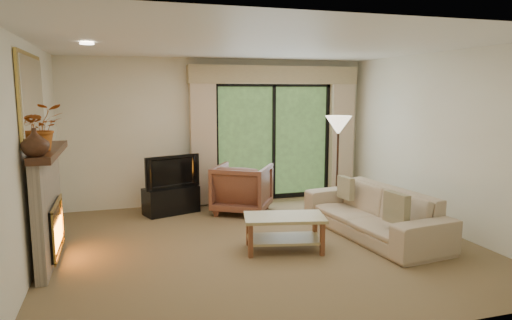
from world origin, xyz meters
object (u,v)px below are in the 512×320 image
object	(u,v)px
sofa	(373,212)
coffee_table	(284,233)
armchair	(242,188)
media_console	(171,200)

from	to	relation	value
sofa	coffee_table	xyz separation A→B (m)	(-1.41, -0.21, -0.11)
armchair	coffee_table	world-z (taller)	armchair
media_console	coffee_table	world-z (taller)	coffee_table
media_console	armchair	distance (m)	1.21
sofa	coffee_table	bearing A→B (deg)	-87.89
armchair	coffee_table	xyz separation A→B (m)	(0.02, -1.96, -0.18)
coffee_table	sofa	bearing A→B (deg)	21.09
media_console	sofa	size ratio (longest dim) A/B	0.38
armchair	media_console	bearing A→B (deg)	17.43
media_console	coffee_table	xyz separation A→B (m)	(1.18, -2.25, 0.01)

